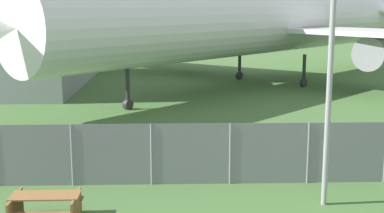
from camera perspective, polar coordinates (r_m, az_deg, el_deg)
The scene contains 4 objects.
perimeter_fence at distance 17.39m, azimuth 4.10°, elevation -5.04°, with size 56.07×0.07×2.02m.
airplane at distance 38.83m, azimuth 7.32°, elevation 9.08°, with size 36.65×37.54×14.22m.
picnic_bench_near_cabin at distance 15.09m, azimuth -15.34°, elevation -10.07°, with size 1.84×1.42×0.76m.
light_mast at distance 15.35m, azimuth 14.73°, elevation 8.15°, with size 0.44×0.44×8.50m.
Camera 1 is at (-1.77, -5.76, 5.76)m, focal length 50.00 mm.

